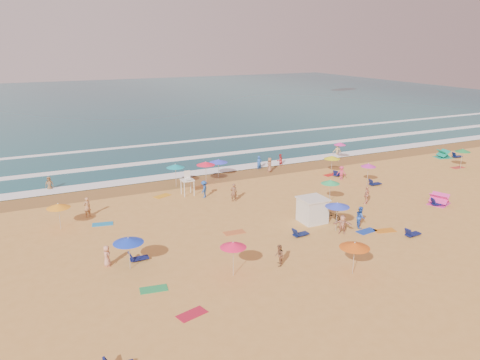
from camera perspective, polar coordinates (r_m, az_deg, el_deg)
name	(u,v)px	position (r m, az deg, el deg)	size (l,w,h in m)	color
ground	(280,212)	(42.31, 4.96, -3.86)	(220.00, 220.00, 0.00)	gold
ocean	(107,103)	(120.65, -15.96, 9.03)	(220.00, 140.00, 0.18)	#0C4756
wet_sand	(224,176)	(52.88, -1.92, 0.43)	(220.00, 220.00, 0.00)	olive
surf_foam	(197,159)	(60.76, -5.29, 2.62)	(200.00, 18.70, 0.05)	white
cabana	(312,211)	(40.02, 8.82, -3.70)	(2.00, 2.00, 2.00)	silver
cabana_roof	(313,199)	(39.67, 8.89, -2.27)	(2.20, 2.20, 0.12)	silver
bicycle	(333,215)	(41.05, 11.22, -4.17)	(0.55, 1.57, 0.83)	black
lifeguard_stand	(187,185)	(46.61, -6.42, -0.58)	(1.20, 1.20, 2.10)	white
beach_umbrellas	(298,183)	(43.75, 7.06, -0.31)	(59.72, 26.68, 0.75)	orange
loungers	(349,210)	(43.17, 13.14, -3.59)	(49.96, 22.96, 0.34)	#0F154E
towels	(284,216)	(41.24, 5.34, -4.41)	(43.78, 22.28, 0.03)	#B0162E
popup_tents	(442,172)	(57.26, 23.37, 0.93)	(17.42, 15.04, 1.20)	#E93397
beachgoers	(271,185)	(47.17, 3.79, -0.67)	(37.06, 25.64, 2.05)	blue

